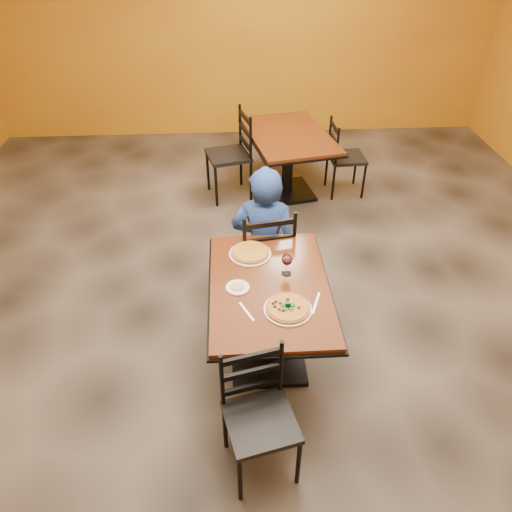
{
  "coord_description": "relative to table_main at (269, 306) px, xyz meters",
  "views": [
    {
      "loc": [
        -0.24,
        -2.96,
        2.84
      ],
      "look_at": [
        -0.08,
        -0.3,
        0.85
      ],
      "focal_mm": 33.55,
      "sensor_mm": 36.0,
      "label": 1
    }
  ],
  "objects": [
    {
      "name": "floor",
      "position": [
        0.0,
        0.5,
        -0.56
      ],
      "size": [
        7.0,
        8.0,
        0.01
      ],
      "primitive_type": "cube",
      "color": "black",
      "rests_on": "ground"
    },
    {
      "name": "chair_second_left",
      "position": [
        -0.25,
        2.58,
        -0.05
      ],
      "size": [
        0.55,
        0.55,
        1.01
      ],
      "primitive_type": null,
      "rotation": [
        0.0,
        0.0,
        -1.32
      ],
      "color": "black",
      "rests_on": "floor"
    },
    {
      "name": "diner",
      "position": [
        0.04,
        0.97,
        0.02
      ],
      "size": [
        0.65,
        0.49,
        1.15
      ],
      "primitive_type": "imported",
      "rotation": [
        0.0,
        0.0,
        2.95
      ],
      "color": "navy",
      "rests_on": "floor"
    },
    {
      "name": "chair_main_far",
      "position": [
        0.01,
        0.73,
        -0.07
      ],
      "size": [
        0.51,
        0.51,
        0.97
      ],
      "primitive_type": null,
      "rotation": [
        0.0,
        0.0,
        3.32
      ],
      "color": "black",
      "rests_on": "floor"
    },
    {
      "name": "chair_main_near",
      "position": [
        -0.12,
        -0.84,
        -0.12
      ],
      "size": [
        0.47,
        0.47,
        0.87
      ],
      "primitive_type": null,
      "rotation": [
        0.0,
        0.0,
        0.23
      ],
      "color": "black",
      "rests_on": "floor"
    },
    {
      "name": "plate_far",
      "position": [
        -0.11,
        0.36,
        0.2
      ],
      "size": [
        0.31,
        0.31,
        0.01
      ],
      "primitive_type": "cylinder",
      "color": "white",
      "rests_on": "table_main"
    },
    {
      "name": "wall_back",
      "position": [
        0.0,
        4.5,
        0.94
      ],
      "size": [
        7.0,
        0.01,
        3.0
      ],
      "primitive_type": "cube",
      "color": "#C08715",
      "rests_on": "ground"
    },
    {
      "name": "plate_main",
      "position": [
        0.1,
        -0.25,
        0.2
      ],
      "size": [
        0.31,
        0.31,
        0.01
      ],
      "primitive_type": "cylinder",
      "color": "white",
      "rests_on": "table_main"
    },
    {
      "name": "pizza_far",
      "position": [
        -0.11,
        0.36,
        0.21
      ],
      "size": [
        0.28,
        0.28,
        0.02
      ],
      "primitive_type": "cylinder",
      "color": "gold",
      "rests_on": "plate_far"
    },
    {
      "name": "pizza_main",
      "position": [
        0.1,
        -0.25,
        0.21
      ],
      "size": [
        0.28,
        0.28,
        0.02
      ],
      "primitive_type": "cylinder",
      "color": "maroon",
      "rests_on": "plate_main"
    },
    {
      "name": "knife",
      "position": [
        0.28,
        -0.2,
        0.2
      ],
      "size": [
        0.09,
        0.2,
        0.0
      ],
      "primitive_type": "cube",
      "rotation": [
        0.0,
        0.0,
        -0.37
      ],
      "color": "silver",
      "rests_on": "table_main"
    },
    {
      "name": "wine_glass",
      "position": [
        0.13,
        0.12,
        0.28
      ],
      "size": [
        0.08,
        0.08,
        0.18
      ],
      "primitive_type": null,
      "color": "white",
      "rests_on": "table_main"
    },
    {
      "name": "side_plate",
      "position": [
        -0.22,
        -0.02,
        0.2
      ],
      "size": [
        0.16,
        0.16,
        0.01
      ],
      "primitive_type": "cylinder",
      "color": "white",
      "rests_on": "table_main"
    },
    {
      "name": "table_second",
      "position": [
        0.43,
        2.58,
        0.0
      ],
      "size": [
        1.11,
        1.44,
        0.75
      ],
      "rotation": [
        0.0,
        0.0,
        0.19
      ],
      "color": "#5C2D0E",
      "rests_on": "floor"
    },
    {
      "name": "table_main",
      "position": [
        0.0,
        0.0,
        0.0
      ],
      "size": [
        0.83,
        1.23,
        0.75
      ],
      "color": "#5C2D0E",
      "rests_on": "floor"
    },
    {
      "name": "dip",
      "position": [
        -0.22,
        -0.02,
        0.21
      ],
      "size": [
        0.09,
        0.09,
        0.01
      ],
      "primitive_type": "cylinder",
      "color": "tan",
      "rests_on": "side_plate"
    },
    {
      "name": "chair_second_right",
      "position": [
        1.12,
        2.58,
        -0.12
      ],
      "size": [
        0.41,
        0.41,
        0.88
      ],
      "primitive_type": null,
      "rotation": [
        0.0,
        0.0,
        1.62
      ],
      "color": "black",
      "rests_on": "floor"
    },
    {
      "name": "fork",
      "position": [
        -0.17,
        -0.25,
        0.2
      ],
      "size": [
        0.09,
        0.18,
        0.0
      ],
      "primitive_type": "cube",
      "rotation": [
        0.0,
        0.0,
        0.44
      ],
      "color": "silver",
      "rests_on": "table_main"
    }
  ]
}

